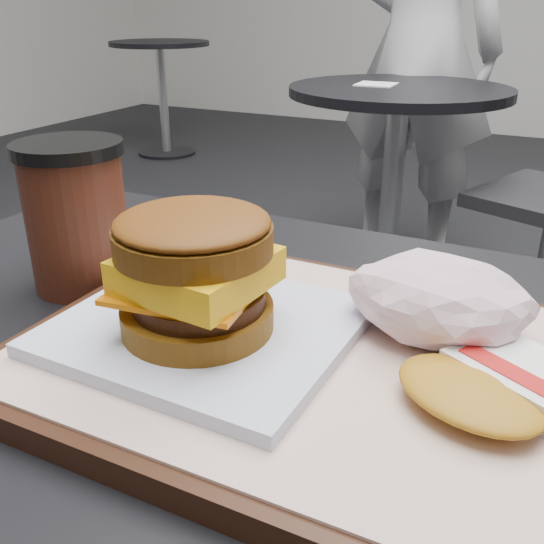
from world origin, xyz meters
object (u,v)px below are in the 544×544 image
(breakfast_sandwich, at_px, (199,286))
(hash_brown, at_px, (504,387))
(patron, at_px, (420,48))
(serving_tray, at_px, (310,362))
(crumpled_wrapper, at_px, (439,299))
(coffee_cup, at_px, (76,214))
(neighbor_table, at_px, (395,149))

(breakfast_sandwich, height_order, hash_brown, breakfast_sandwich)
(breakfast_sandwich, xyz_separation_m, patron, (-0.37, 2.11, 0.00))
(hash_brown, bearing_deg, patron, 105.06)
(serving_tray, distance_m, crumpled_wrapper, 0.10)
(hash_brown, bearing_deg, crumpled_wrapper, 129.99)
(breakfast_sandwich, bearing_deg, hash_brown, 4.54)
(serving_tray, bearing_deg, hash_brown, -2.51)
(hash_brown, relative_size, coffee_cup, 1.08)
(serving_tray, relative_size, neighbor_table, 0.51)
(breakfast_sandwich, relative_size, crumpled_wrapper, 1.62)
(crumpled_wrapper, distance_m, coffee_cup, 0.30)
(breakfast_sandwich, distance_m, neighbor_table, 1.71)
(serving_tray, height_order, hash_brown, hash_brown)
(coffee_cup, relative_size, patron, 0.08)
(coffee_cup, height_order, neighbor_table, coffee_cup)
(neighbor_table, xyz_separation_m, patron, (-0.06, 0.45, 0.28))
(coffee_cup, distance_m, patron, 2.05)
(crumpled_wrapper, relative_size, coffee_cup, 0.96)
(serving_tray, relative_size, coffee_cup, 3.03)
(crumpled_wrapper, xyz_separation_m, patron, (-0.51, 2.03, 0.02))
(hash_brown, height_order, crumpled_wrapper, crumpled_wrapper)
(serving_tray, distance_m, breakfast_sandwich, 0.09)
(neighbor_table, relative_size, patron, 0.45)
(hash_brown, height_order, neighbor_table, hash_brown)
(hash_brown, xyz_separation_m, coffee_cup, (-0.35, 0.05, 0.03))
(breakfast_sandwich, xyz_separation_m, neighbor_table, (-0.32, 1.65, -0.28))
(crumpled_wrapper, relative_size, patron, 0.07)
(hash_brown, distance_m, coffee_cup, 0.36)
(patron, bearing_deg, neighbor_table, 101.68)
(patron, bearing_deg, coffee_cup, 100.48)
(breakfast_sandwich, bearing_deg, crumpled_wrapper, 28.51)
(hash_brown, xyz_separation_m, patron, (-0.56, 2.09, 0.03))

